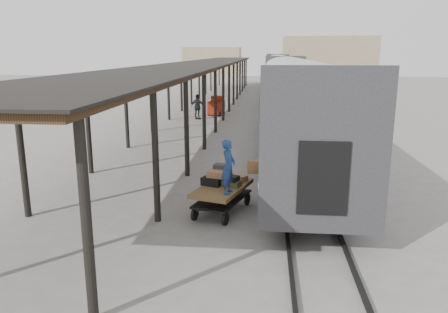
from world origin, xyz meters
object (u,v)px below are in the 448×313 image
(baggage_cart, at_px, (222,193))
(pedestrian, at_px, (198,107))
(porter, at_px, (228,167))
(luggage_tug, at_px, (216,106))

(baggage_cart, height_order, pedestrian, pedestrian)
(baggage_cart, xyz_separation_m, porter, (0.25, -0.65, 1.02))
(baggage_cart, bearing_deg, luggage_tug, 114.15)
(baggage_cart, distance_m, luggage_tug, 22.19)
(luggage_tug, distance_m, pedestrian, 2.84)
(porter, distance_m, pedestrian, 20.51)
(baggage_cart, distance_m, pedestrian, 19.81)
(baggage_cart, relative_size, porter, 1.64)
(baggage_cart, xyz_separation_m, luggage_tug, (-2.71, 22.03, 0.03))
(pedestrian, bearing_deg, luggage_tug, -93.67)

